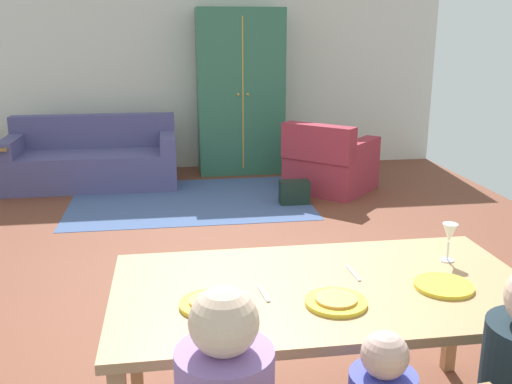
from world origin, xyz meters
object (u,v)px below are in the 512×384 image
plate_near_child (336,302)px  armoire (240,92)px  dining_table (324,300)px  couch (93,161)px  plate_near_man (210,304)px  wine_glass (449,234)px  plate_near_woman (444,286)px  handbag (294,192)px  armchair (329,164)px

plate_near_child → armoire: armoire is taller
dining_table → couch: 5.08m
plate_near_man → wine_glass: wine_glass is taller
couch → plate_near_child: bearing=-72.7°
plate_near_woman → couch: 5.36m
plate_near_child → handbag: bearing=80.0°
plate_near_child → couch: bearing=107.3°
plate_near_child → handbag: (0.68, 3.84, -0.64)m
dining_table → plate_near_woman: plate_near_woman is taller
wine_glass → plate_near_man: bearing=-165.4°
armchair → plate_near_child: bearing=-105.5°
dining_table → plate_near_woman: bearing=-11.3°
plate_near_child → handbag: size_ratio=0.78×
armchair → armoire: size_ratio=0.58×
plate_near_man → handbag: (1.18, 3.78, -0.64)m
wine_glass → handbag: wine_glass is taller
plate_near_child → couch: (-1.56, 5.00, -0.47)m
dining_table → plate_near_woman: (0.50, -0.10, 0.08)m
plate_near_man → armchair: (1.69, 4.25, -0.45)m
dining_table → plate_near_child: bearing=-90.0°
plate_near_woman → handbag: (0.18, 3.76, -0.64)m
dining_table → armchair: bearing=73.9°
armchair → handbag: 0.71m
dining_table → plate_near_woman: size_ratio=7.25×
plate_near_man → couch: bearing=102.1°
armchair → plate_near_man: bearing=-111.7°
plate_near_woman → armoire: size_ratio=0.12×
plate_near_man → wine_glass: 1.20m
dining_table → couch: (-1.56, 4.82, -0.39)m
dining_table → plate_near_child: (0.00, -0.18, 0.08)m
handbag → couch: bearing=152.7°
wine_glass → armoire: bearing=94.0°
couch → armchair: bearing=-14.2°
plate_near_child → dining_table: bearing=90.0°
wine_glass → armchair: (0.54, 3.95, -0.57)m
plate_near_woman → couch: bearing=112.7°
plate_near_child → couch: size_ratio=0.13×
handbag → wine_glass: bearing=-90.5°
plate_near_man → handbag: size_ratio=0.78×
couch → armoire: bearing=13.9°
dining_table → couch: bearing=107.9°
plate_near_child → wine_glass: wine_glass is taller
plate_near_woman → armchair: bearing=80.7°
plate_near_woman → couch: size_ratio=0.13×
couch → handbag: couch is taller
plate_near_man → plate_near_woman: 1.00m
wine_glass → plate_near_woman: bearing=-118.8°
couch → plate_near_woman: bearing=-67.3°
plate_near_man → wine_glass: bearing=14.6°
dining_table → plate_near_man: 0.52m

